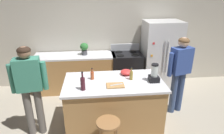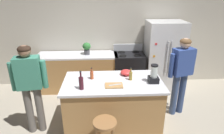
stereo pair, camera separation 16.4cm
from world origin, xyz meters
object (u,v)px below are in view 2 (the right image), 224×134
(bottle_cooking_sauce, at_px, (92,75))
(bottle_vinegar, at_px, (131,76))
(chef_knife, at_px, (115,85))
(person_by_island_left, at_px, (30,82))
(potted_plant, at_px, (87,48))
(bar_stool, at_px, (105,129))
(bottle_wine, at_px, (81,83))
(refrigerator, at_px, (163,56))
(stove_range, at_px, (129,71))
(person_by_sink_right, at_px, (182,70))
(cutting_board, at_px, (114,85))
(mixing_bowl, at_px, (126,72))
(blender_appliance, at_px, (154,75))
(kitchen_island, at_px, (113,104))

(bottle_cooking_sauce, distance_m, bottle_vinegar, 0.70)
(bottle_cooking_sauce, xyz_separation_m, chef_knife, (0.40, -0.30, -0.06))
(person_by_island_left, bearing_deg, bottle_vinegar, 3.46)
(potted_plant, xyz_separation_m, chef_knife, (0.58, -1.73, -0.15))
(bar_stool, height_order, bottle_wine, bottle_wine)
(refrigerator, bearing_deg, chef_knife, -128.64)
(bottle_cooking_sauce, height_order, chef_knife, bottle_cooking_sauce)
(stove_range, distance_m, bar_stool, 2.34)
(bottle_vinegar, bearing_deg, bottle_cooking_sauce, 173.23)
(refrigerator, bearing_deg, potted_plant, 178.51)
(refrigerator, bearing_deg, stove_range, 178.38)
(chef_knife, bearing_deg, person_by_sink_right, 7.38)
(refrigerator, xyz_separation_m, cutting_board, (-1.36, -1.68, 0.08))
(person_by_island_left, bearing_deg, potted_plant, 62.16)
(refrigerator, xyz_separation_m, mixing_bowl, (-1.10, -1.24, 0.12))
(bar_stool, relative_size, blender_appliance, 1.98)
(bottle_cooking_sauce, distance_m, cutting_board, 0.49)
(bar_stool, xyz_separation_m, bottle_wine, (-0.37, 0.46, 0.56))
(bottle_wine, bearing_deg, kitchen_island, 26.35)
(bottle_cooking_sauce, relative_size, chef_knife, 0.98)
(kitchen_island, xyz_separation_m, person_by_island_left, (-1.41, -0.07, 0.53))
(bottle_wine, xyz_separation_m, mixing_bowl, (0.79, 0.52, -0.07))
(bar_stool, distance_m, potted_plant, 2.39)
(refrigerator, bearing_deg, person_by_island_left, -150.62)
(stove_range, height_order, person_by_island_left, person_by_island_left)
(person_by_island_left, xyz_separation_m, bar_stool, (1.25, -0.66, -0.50))
(stove_range, relative_size, person_by_sink_right, 0.69)
(person_by_island_left, height_order, bar_stool, person_by_island_left)
(blender_appliance, xyz_separation_m, bottle_vinegar, (-0.38, 0.11, -0.05))
(chef_knife, bearing_deg, kitchen_island, 84.04)
(person_by_sink_right, relative_size, bottle_cooking_sauce, 7.52)
(bar_stool, height_order, potted_plant, potted_plant)
(blender_appliance, bearing_deg, bar_stool, -143.01)
(stove_range, xyz_separation_m, potted_plant, (-1.06, 0.03, 0.64))
(person_by_sink_right, distance_m, cutting_board, 1.47)
(person_by_sink_right, height_order, blender_appliance, person_by_sink_right)
(refrigerator, height_order, bottle_wine, refrigerator)
(bar_stool, bearing_deg, kitchen_island, 77.44)
(kitchen_island, relative_size, bar_stool, 2.72)
(bottle_vinegar, bearing_deg, person_by_island_left, -176.54)
(kitchen_island, relative_size, chef_knife, 7.98)
(stove_range, bearing_deg, potted_plant, 178.61)
(potted_plant, bearing_deg, refrigerator, -1.49)
(bar_stool, relative_size, cutting_board, 2.15)
(stove_range, height_order, blender_appliance, blender_appliance)
(person_by_sink_right, height_order, mixing_bowl, person_by_sink_right)
(bottle_vinegar, xyz_separation_m, chef_knife, (-0.29, -0.22, -0.06))
(refrigerator, height_order, chef_knife, refrigerator)
(person_by_island_left, bearing_deg, stove_range, 39.76)
(bar_stool, bearing_deg, bottle_cooking_sauce, 104.22)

